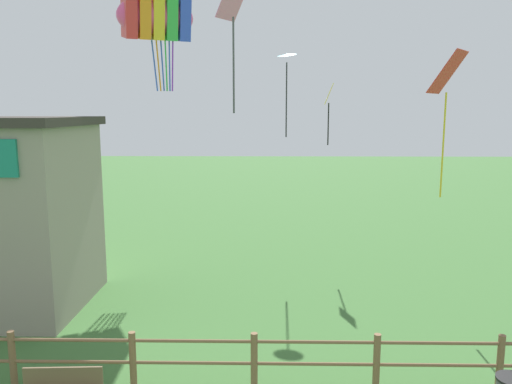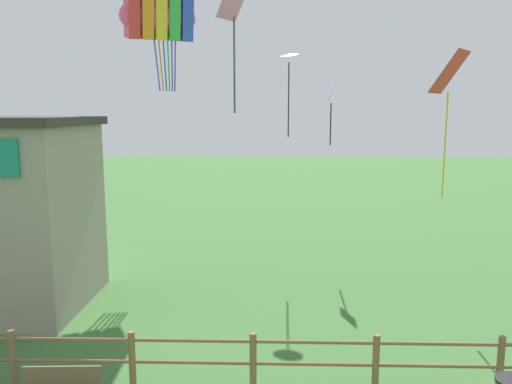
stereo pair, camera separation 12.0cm
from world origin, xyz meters
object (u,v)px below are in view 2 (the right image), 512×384
Objects in this scene: kite_rainbow_parafoil at (158,17)px; kite_pink_diamond at (234,16)px; kite_red_diamond at (448,88)px; kite_cyan_delta at (289,64)px; kite_yellow_diamond at (331,102)px.

kite_rainbow_parafoil reaches higher than kite_pink_diamond.
kite_pink_diamond reaches higher than kite_red_diamond.
kite_cyan_delta is 2.27m from kite_yellow_diamond.
kite_yellow_diamond is at bearing -3.16° from kite_rainbow_parafoil.
kite_cyan_delta is at bearing 133.41° from kite_red_diamond.
kite_red_diamond reaches higher than kite_yellow_diamond.
kite_cyan_delta is at bearing -157.73° from kite_yellow_diamond.
kite_rainbow_parafoil is 1.13× the size of kite_pink_diamond.
kite_rainbow_parafoil reaches higher than kite_red_diamond.
kite_yellow_diamond is at bearing 116.77° from kite_red_diamond.
kite_pink_diamond reaches higher than kite_cyan_delta.
kite_pink_diamond is at bearing -63.42° from kite_rainbow_parafoil.
kite_red_diamond is 1.75× the size of kite_yellow_diamond.
kite_yellow_diamond is at bearing 22.27° from kite_cyan_delta.
kite_red_diamond is at bearing 12.07° from kite_pink_diamond.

